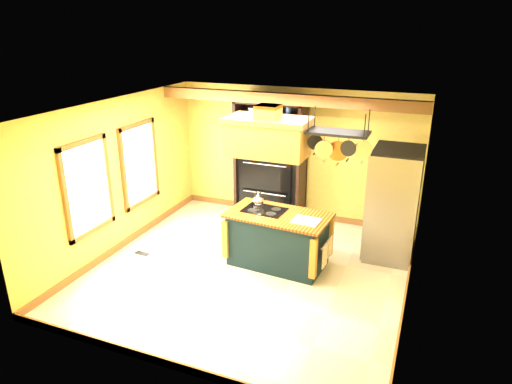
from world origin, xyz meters
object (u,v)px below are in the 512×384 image
Objects in this scene: kitchen_island at (278,239)px; hutch at (271,175)px; pot_rack at (338,139)px; refrigerator at (393,206)px; range_hood at (268,135)px.

hutch reaches higher than kitchen_island.
pot_rack is 0.51× the size of refrigerator.
range_hood is at bearing -179.46° from pot_rack.
range_hood is 1.36× the size of pot_rack.
refrigerator is at bearing 28.70° from range_hood.
refrigerator reaches higher than kitchen_island.
hutch is (-2.52, 0.80, 0.01)m from refrigerator.
kitchen_island is 1.79× the size of pot_rack.
refrigerator is 0.77× the size of hutch.
range_hood reaches higher than hutch.
pot_rack is at bearing 0.54° from range_hood.
refrigerator is at bearing 35.60° from kitchen_island.
hutch is (-1.71, 1.84, -1.32)m from pot_rack.
kitchen_island is at bearing 0.28° from range_hood.
hutch is at bearing 117.79° from kitchen_island.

